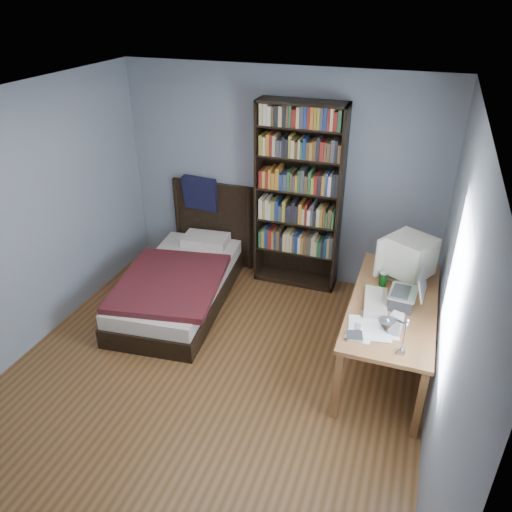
% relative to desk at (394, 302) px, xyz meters
% --- Properties ---
extents(room, '(4.20, 4.24, 2.50)m').
position_rel_desk_xyz_m(room, '(-1.48, -1.19, 0.83)').
color(room, '#563619').
rests_on(room, ground).
extents(desk, '(0.75, 1.70, 0.73)m').
position_rel_desk_xyz_m(desk, '(0.00, 0.00, 0.00)').
color(desk, brown).
rests_on(desk, floor).
extents(crt_monitor, '(0.56, 0.51, 0.46)m').
position_rel_desk_xyz_m(crt_monitor, '(0.05, -0.05, 0.57)').
color(crt_monitor, beige).
rests_on(crt_monitor, desk).
extents(laptop, '(0.32, 0.32, 0.37)m').
position_rel_desk_xyz_m(laptop, '(0.09, -0.53, 0.42)').
color(laptop, '#2D2D30').
rests_on(laptop, desk).
extents(desk_lamp, '(0.22, 0.48, 0.57)m').
position_rel_desk_xyz_m(desk_lamp, '(0.01, -1.53, 0.77)').
color(desk_lamp, '#99999E').
rests_on(desk_lamp, desk).
extents(keyboard, '(0.26, 0.53, 0.05)m').
position_rel_desk_xyz_m(keyboard, '(-0.15, -0.57, 0.33)').
color(keyboard, beige).
rests_on(keyboard, desk).
extents(speaker, '(0.11, 0.11, 0.19)m').
position_rel_desk_xyz_m(speaker, '(0.05, -0.94, 0.40)').
color(speaker, gray).
rests_on(speaker, desk).
extents(soda_can, '(0.07, 0.07, 0.13)m').
position_rel_desk_xyz_m(soda_can, '(-0.13, -0.22, 0.38)').
color(soda_can, '#073818').
rests_on(soda_can, desk).
extents(mouse, '(0.06, 0.11, 0.04)m').
position_rel_desk_xyz_m(mouse, '(-0.01, -0.19, 0.33)').
color(mouse, silver).
rests_on(mouse, desk).
extents(phone_silver, '(0.06, 0.11, 0.02)m').
position_rel_desk_xyz_m(phone_silver, '(-0.22, -0.78, 0.32)').
color(phone_silver, '#B5B6BA').
rests_on(phone_silver, desk).
extents(phone_grey, '(0.05, 0.09, 0.02)m').
position_rel_desk_xyz_m(phone_grey, '(-0.24, -0.97, 0.32)').
color(phone_grey, gray).
rests_on(phone_grey, desk).
extents(external_drive, '(0.15, 0.15, 0.03)m').
position_rel_desk_xyz_m(external_drive, '(-0.25, -1.11, 0.32)').
color(external_drive, gray).
rests_on(external_drive, desk).
extents(bookshelf, '(0.98, 0.30, 2.18)m').
position_rel_desk_xyz_m(bookshelf, '(-1.23, 0.75, 0.67)').
color(bookshelf, black).
rests_on(bookshelf, floor).
extents(bed, '(1.27, 2.13, 1.16)m').
position_rel_desk_xyz_m(bed, '(-2.36, -0.06, -0.16)').
color(bed, black).
rests_on(bed, floor).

